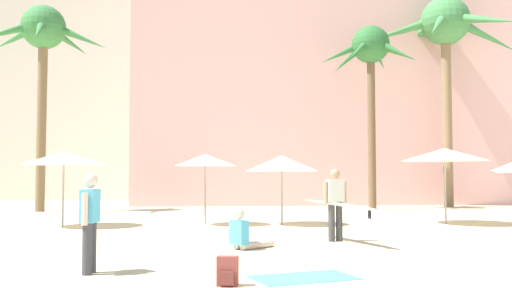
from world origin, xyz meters
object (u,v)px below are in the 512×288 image
cafe_umbrella_1 (445,155)px  person_mid_right (246,235)px  palm_tree_left (371,57)px  cafe_umbrella_3 (282,163)px  person_mid_left (337,203)px  person_far_left (90,219)px  cafe_umbrella_5 (64,158)px  beach_towel (304,278)px  palm_tree_center (43,41)px  palm_tree_far_left (445,33)px  backpack (227,272)px  cafe_umbrella_4 (205,160)px

cafe_umbrella_1 → person_mid_right: bearing=-140.9°
palm_tree_left → cafe_umbrella_3: size_ratio=3.72×
person_mid_left → person_far_left: person_mid_left is taller
cafe_umbrella_5 → palm_tree_left: bearing=33.7°
cafe_umbrella_1 → person_mid_left: bearing=-135.9°
palm_tree_left → cafe_umbrella_5: bearing=-146.3°
person_mid_right → beach_towel: bearing=-117.1°
cafe_umbrella_3 → cafe_umbrella_5: size_ratio=0.93×
palm_tree_left → cafe_umbrella_5: palm_tree_left is taller
palm_tree_center → person_mid_right: palm_tree_center is taller
person_far_left → person_mid_left: bearing=45.3°
palm_tree_far_left → person_mid_right: size_ratio=10.48×
cafe_umbrella_3 → backpack: bearing=-102.2°
cafe_umbrella_5 → beach_towel: (5.90, -9.32, -2.11)m
cafe_umbrella_3 → person_mid_right: size_ratio=2.29×
cafe_umbrella_1 → cafe_umbrella_5: (-12.20, 0.19, -0.14)m
cafe_umbrella_3 → cafe_umbrella_5: bearing=-179.5°
backpack → person_mid_left: (2.80, 5.10, 0.73)m
palm_tree_far_left → cafe_umbrella_3: (-9.84, -9.62, -6.96)m
beach_towel → backpack: size_ratio=3.75×
cafe_umbrella_5 → person_mid_right: 8.06m
palm_tree_center → backpack: size_ratio=21.86×
palm_tree_center → beach_towel: palm_tree_center is taller
palm_tree_far_left → cafe_umbrella_4: bearing=-142.3°
cafe_umbrella_3 → cafe_umbrella_5: cafe_umbrella_5 is taller
cafe_umbrella_5 → person_mid_left: size_ratio=0.81×
palm_tree_left → palm_tree_center: palm_tree_center is taller
cafe_umbrella_3 → palm_tree_left: bearing=56.3°
cafe_umbrella_3 → person_mid_right: 6.34m
palm_tree_center → cafe_umbrella_5: palm_tree_center is taller
cafe_umbrella_4 → person_mid_right: cafe_umbrella_4 is taller
palm_tree_far_left → person_mid_right: (-11.43, -15.52, -8.63)m
palm_tree_center → person_mid_right: size_ratio=8.91×
cafe_umbrella_1 → backpack: cafe_umbrella_1 is taller
palm_tree_far_left → palm_tree_left: 4.92m
cafe_umbrella_5 → cafe_umbrella_4: bearing=2.4°
palm_tree_left → cafe_umbrella_3: 11.15m
palm_tree_left → cafe_umbrella_4: size_ratio=3.88×
cafe_umbrella_4 → beach_towel: 9.85m
palm_tree_far_left → palm_tree_left: palm_tree_far_left is taller
cafe_umbrella_1 → person_far_left: 12.92m
cafe_umbrella_1 → beach_towel: size_ratio=1.76×
palm_tree_center → palm_tree_left: bearing=2.4°
backpack → cafe_umbrella_1: bearing=152.1°
cafe_umbrella_5 → beach_towel: bearing=-57.7°
palm_tree_center → cafe_umbrella_3: bearing=-37.8°
palm_tree_left → cafe_umbrella_3: bearing=-123.7°
person_far_left → cafe_umbrella_3: bearing=70.8°
cafe_umbrella_5 → beach_towel: size_ratio=1.62×
palm_tree_left → beach_towel: size_ratio=5.58×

